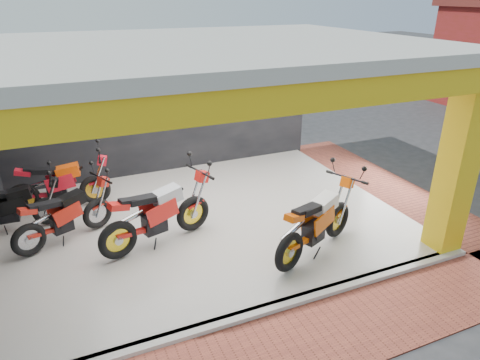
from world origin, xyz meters
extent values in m
plane|color=#2D2D30|center=(0.00, 0.00, 0.00)|extent=(80.00, 80.00, 0.00)
cube|color=silver|center=(0.00, 2.00, 0.05)|extent=(8.00, 6.00, 0.10)
cube|color=beige|center=(0.00, 2.00, 3.60)|extent=(8.40, 6.40, 0.20)
cube|color=black|center=(0.00, 5.10, 1.75)|extent=(8.20, 0.20, 3.50)
cube|color=yellow|center=(3.75, -0.75, 1.75)|extent=(0.50, 0.50, 3.50)
cube|color=yellow|center=(0.00, -1.00, 3.30)|extent=(8.40, 0.30, 0.40)
cube|color=yellow|center=(4.00, 2.00, 3.30)|extent=(0.30, 6.40, 0.40)
cube|color=silver|center=(0.00, -1.02, 0.05)|extent=(8.00, 0.20, 0.10)
cube|color=brown|center=(0.00, -1.80, 0.01)|extent=(9.00, 1.40, 0.03)
cube|color=brown|center=(4.80, 2.00, 0.01)|extent=(1.40, 7.00, 0.03)
camera|label=1|loc=(-2.49, -5.62, 4.48)|focal=32.00mm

